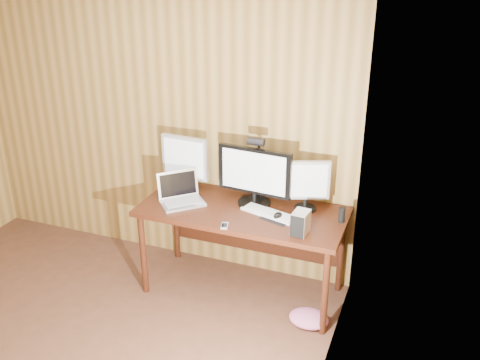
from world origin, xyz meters
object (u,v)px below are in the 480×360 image
Objects in this scene: desk at (245,219)px; desk_lamp at (258,158)px; monitor_center at (254,176)px; mouse at (278,215)px; hard_drive at (300,223)px; laptop at (181,195)px; speaker at (342,215)px; keyboard at (269,213)px; phone at (225,226)px; monitor_right at (306,184)px; monitor_left at (185,161)px.

desk_lamp is at bearing 70.30° from desk.
monitor_center is at bearing -72.92° from desk_lamp.
desk_lamp is (0.05, 0.14, 0.48)m from desk.
mouse is 0.63× the size of hard_drive.
mouse is 0.28m from hard_drive.
laptop is 1.27m from speaker.
keyboard is 3.97× the size of speaker.
desk_lamp is at bearing 95.86° from monitor_center.
laptop reaches higher than desk.
speaker reaches higher than phone.
phone is at bearing -95.67° from monitor_center.
mouse is (0.25, -0.17, -0.22)m from monitor_center.
keyboard is at bearing 35.13° from phone.
monitor_right is (0.40, 0.05, -0.03)m from monitor_center.
keyboard is at bearing -19.10° from desk.
monitor_left is at bearing 158.27° from monitor_right.
desk is 3.87× the size of laptop.
desk_lamp is (-0.17, 0.22, 0.35)m from keyboard.
laptop is (0.07, -0.23, -0.19)m from monitor_left.
mouse is at bearing 147.58° from hard_drive.
mouse reaches higher than phone.
laptop is at bearing -160.94° from keyboard.
desk is 3.97× the size of monitor_right.
desk is 0.35m from mouse.
monitor_right is at bearing 9.65° from desk_lamp.
hard_drive reaches higher than speaker.
desk_lamp reaches higher than phone.
speaker is at bearing 31.78° from mouse.
laptop is at bearing -174.93° from speaker.
desk_lamp reaches higher than hard_drive.
monitor_left is 0.78m from phone.
laptop reaches higher than mouse.
keyboard is at bearing -9.95° from monitor_left.
hard_drive is at bearing -52.44° from laptop.
phone is at bearing -154.49° from speaker.
phone is at bearing -93.79° from desk.
monitor_right is 3.47× the size of speaker.
phone is (0.55, -0.49, -0.24)m from monitor_left.
monitor_center is at bearing -2.15° from monitor_left.
hard_drive is (0.06, -0.38, -0.13)m from monitor_right.
desk_lamp is at bearing 142.68° from hard_drive.
desk_lamp is (-0.25, 0.26, 0.34)m from mouse.
monitor_left is (-0.57, 0.12, 0.37)m from desk.
monitor_center reaches higher than speaker.
hard_drive reaches higher than phone.
monitor_center reaches higher than monitor_left.
monitor_right is 0.87× the size of keyboard.
monitor_left reaches higher than hard_drive.
monitor_right is 0.70× the size of desk_lamp.
monitor_left reaches higher than phone.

